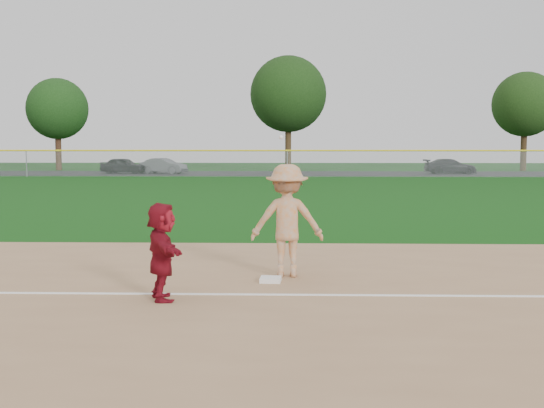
{
  "coord_description": "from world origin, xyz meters",
  "views": [
    {
      "loc": [
        0.39,
        -11.67,
        2.45
      ],
      "look_at": [
        0.0,
        1.5,
        1.3
      ],
      "focal_mm": 45.0,
      "sensor_mm": 36.0,
      "label": 1
    }
  ],
  "objects_px": {
    "first_base": "(271,279)",
    "car_left": "(124,166)",
    "car_mid": "(164,166)",
    "base_runner": "(162,251)",
    "car_right": "(450,166)"
  },
  "relations": [
    {
      "from": "base_runner",
      "to": "first_base",
      "type": "bearing_deg",
      "value": -66.31
    },
    {
      "from": "base_runner",
      "to": "car_mid",
      "type": "bearing_deg",
      "value": -6.88
    },
    {
      "from": "first_base",
      "to": "base_runner",
      "type": "height_order",
      "value": "base_runner"
    },
    {
      "from": "first_base",
      "to": "base_runner",
      "type": "distance_m",
      "value": 2.32
    },
    {
      "from": "base_runner",
      "to": "car_right",
      "type": "bearing_deg",
      "value": -35.6
    },
    {
      "from": "car_mid",
      "to": "first_base",
      "type": "bearing_deg",
      "value": -148.9
    },
    {
      "from": "car_right",
      "to": "base_runner",
      "type": "bearing_deg",
      "value": 159.2
    },
    {
      "from": "first_base",
      "to": "car_mid",
      "type": "xyz_separation_m",
      "value": [
        -10.44,
        45.07,
        0.6
      ]
    },
    {
      "from": "first_base",
      "to": "car_mid",
      "type": "height_order",
      "value": "car_mid"
    },
    {
      "from": "car_mid",
      "to": "base_runner",
      "type": "bearing_deg",
      "value": -151.25
    },
    {
      "from": "base_runner",
      "to": "car_left",
      "type": "xyz_separation_m",
      "value": [
        -12.2,
        46.7,
        -0.1
      ]
    },
    {
      "from": "first_base",
      "to": "base_runner",
      "type": "bearing_deg",
      "value": -138.73
    },
    {
      "from": "base_runner",
      "to": "car_right",
      "type": "distance_m",
      "value": 49.24
    },
    {
      "from": "first_base",
      "to": "car_mid",
      "type": "distance_m",
      "value": 46.26
    },
    {
      "from": "first_base",
      "to": "car_left",
      "type": "relative_size",
      "value": 0.09
    }
  ]
}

